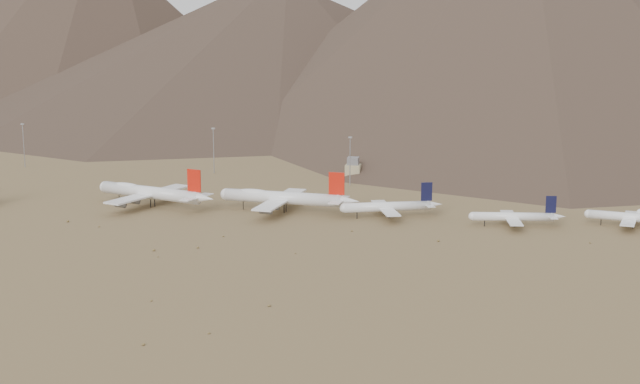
% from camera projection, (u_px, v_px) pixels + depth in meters
% --- Properties ---
extents(ground, '(3000.00, 3000.00, 0.00)m').
position_uv_depth(ground, '(242.00, 228.00, 371.32)').
color(ground, olive).
rests_on(ground, ground).
extents(widebody_centre, '(63.51, 50.69, 19.72)m').
position_uv_depth(widebody_centre, '(151.00, 192.00, 410.56)').
color(widebody_centre, white).
rests_on(widebody_centre, ground).
extents(widebody_east, '(65.39, 50.71, 19.47)m').
position_uv_depth(widebody_east, '(283.00, 198.00, 399.21)').
color(widebody_east, white).
rests_on(widebody_east, ground).
extents(narrowbody_a, '(44.35, 33.05, 15.21)m').
position_uv_depth(narrowbody_a, '(390.00, 207.00, 388.90)').
color(narrowbody_a, white).
rests_on(narrowbody_a, ground).
extents(narrowbody_b, '(40.25, 29.18, 13.32)m').
position_uv_depth(narrowbody_b, '(515.00, 217.00, 371.96)').
color(narrowbody_b, white).
rests_on(narrowbody_b, ground).
extents(narrowbody_c, '(40.89, 30.08, 13.71)m').
position_uv_depth(narrowbody_c, '(634.00, 218.00, 369.68)').
color(narrowbody_c, white).
rests_on(narrowbody_c, ground).
extents(control_tower, '(8.00, 8.00, 12.00)m').
position_uv_depth(control_tower, '(353.00, 169.00, 481.13)').
color(control_tower, tan).
rests_on(control_tower, ground).
extents(mast_far_west, '(2.00, 0.60, 25.70)m').
position_uv_depth(mast_far_west, '(24.00, 143.00, 518.18)').
color(mast_far_west, gray).
rests_on(mast_far_west, ground).
extents(mast_west, '(2.00, 0.60, 25.70)m').
position_uv_depth(mast_west, '(214.00, 148.00, 497.93)').
color(mast_west, gray).
rests_on(mast_west, ground).
extents(mast_centre, '(2.00, 0.60, 25.70)m').
position_uv_depth(mast_centre, '(350.00, 159.00, 461.31)').
color(mast_centre, gray).
rests_on(mast_centre, ground).
extents(mast_east, '(2.00, 0.60, 25.70)m').
position_uv_depth(mast_east, '(523.00, 150.00, 491.81)').
color(mast_east, gray).
rests_on(mast_east, ground).
extents(desert_scrub, '(402.58, 156.94, 0.96)m').
position_uv_depth(desert_scrub, '(302.00, 267.00, 311.66)').
color(desert_scrub, olive).
rests_on(desert_scrub, ground).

